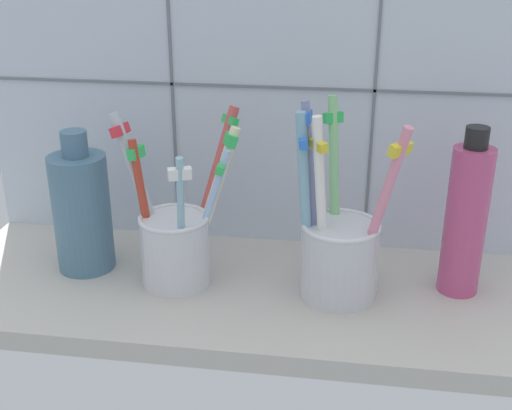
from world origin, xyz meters
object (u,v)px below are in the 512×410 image
at_px(toothbrush_cup_left, 177,238).
at_px(ceramic_vase, 82,210).
at_px(soap_bottle, 466,219).
at_px(toothbrush_cup_right, 338,248).

bearing_deg(toothbrush_cup_left, ceramic_vase, 172.24).
bearing_deg(soap_bottle, toothbrush_cup_left, -175.45).
xyz_separation_m(toothbrush_cup_left, soap_bottle, (0.28, 0.02, 0.03)).
distance_m(toothbrush_cup_left, soap_bottle, 0.28).
height_order(toothbrush_cup_right, ceramic_vase, toothbrush_cup_right).
relative_size(ceramic_vase, soap_bottle, 0.89).
bearing_deg(soap_bottle, toothbrush_cup_right, -168.28).
distance_m(toothbrush_cup_left, toothbrush_cup_right, 0.16).
height_order(ceramic_vase, soap_bottle, soap_bottle).
height_order(toothbrush_cup_right, soap_bottle, toothbrush_cup_right).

